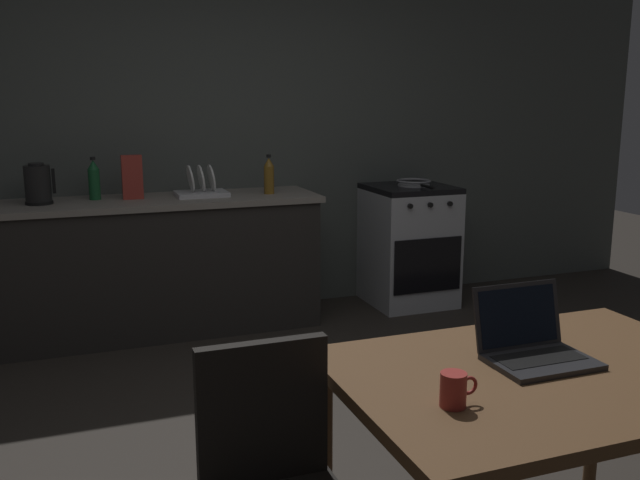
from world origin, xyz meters
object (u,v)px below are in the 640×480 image
Objects in this scene: dining_table at (543,392)px; frying_pan at (414,183)px; cereal_box at (132,177)px; stove_oven at (409,245)px; bottle at (269,175)px; electric_kettle at (38,185)px; laptop at (534,346)px; coffee_mug at (454,390)px; dish_rack at (201,189)px; bottle_b at (94,180)px.

dining_table is 2.92× the size of frying_pan.
cereal_box reaches higher than dining_table.
stove_oven is 3.18× the size of cereal_box.
bottle reaches higher than dining_table.
dining_table is 3.35m from electric_kettle.
dining_table is 3.17m from cereal_box.
laptop is 3.28m from electric_kettle.
dining_table is 0.43m from coffee_mug.
stove_oven is at bearing 126.32° from frying_pan.
frying_pan is (1.13, 0.02, -0.10)m from bottle.
electric_kettle reaches higher than dish_rack.
coffee_mug reaches higher than dining_table.
bottle is at bearing 95.81° from laptop.
bottle is at bearing 90.22° from dining_table.
bottle is 0.97× the size of bottle_b.
bottle_b is (-1.17, 2.99, 0.24)m from laptop.
electric_kettle is at bearing 178.05° from bottle.
coffee_mug is at bearing -148.42° from laptop.
stove_oven is 3.38× the size of bottle.
frying_pan reaches higher than stove_oven.
bottle_b is (-2.27, 0.11, 0.11)m from frying_pan.
electric_kettle is 1.47m from bottle.
cereal_box is at bearing 99.44° from coffee_mug.
dining_table is 11.36× the size of coffee_mug.
bottle is (-1.11, -0.05, 0.58)m from stove_oven.
laptop is 2.88× the size of coffee_mug.
coffee_mug is 0.33× the size of dish_rack.
bottle is 0.90m from cereal_box.
electric_kettle reaches higher than laptop.
frying_pan is at bearing -53.68° from stove_oven.
frying_pan is at bearing -1.02° from dish_rack.
cereal_box is at bearing 175.56° from bottle.
frying_pan reaches higher than dining_table.
electric_kettle is 0.59× the size of frying_pan.
bottle_b reaches higher than dining_table.
stove_oven is 1.65m from dish_rack.
dish_rack is 0.69m from bottle_b.
laptop is at bearing -62.68° from electric_kettle.
dining_table is at bearing -63.61° from electric_kettle.
laptop is at bearing -80.48° from dish_rack.
bottle is 1.14m from bottle_b.
bottle_b is (-0.76, 3.19, 0.24)m from coffee_mug.
stove_oven is at bearing 64.35° from coffee_mug.
electric_kettle reaches higher than frying_pan.
bottle_b is at bearing 110.51° from dining_table.
cereal_box is at bearing 106.88° from dining_table.
coffee_mug is 3.12m from dish_rack.
frying_pan is 2.27m from bottle_b.
dining_table is at bearing -69.49° from bottle_b.
frying_pan is (2.60, -0.03, -0.10)m from electric_kettle.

